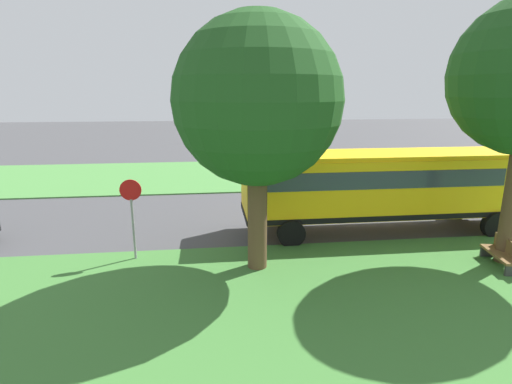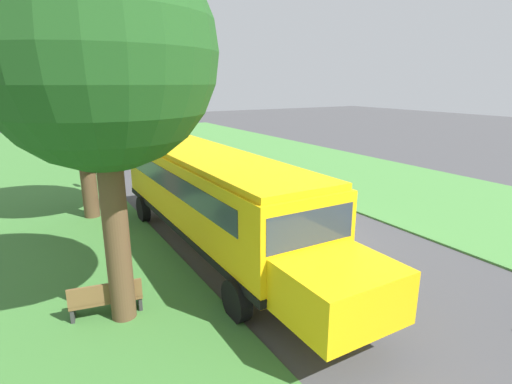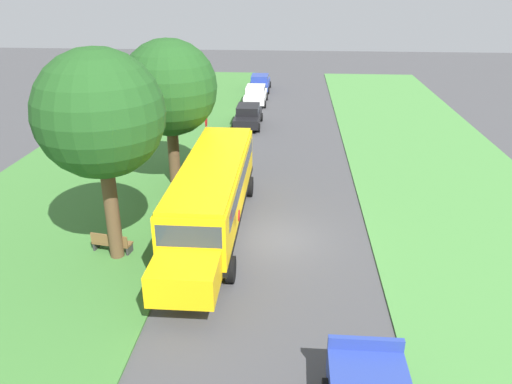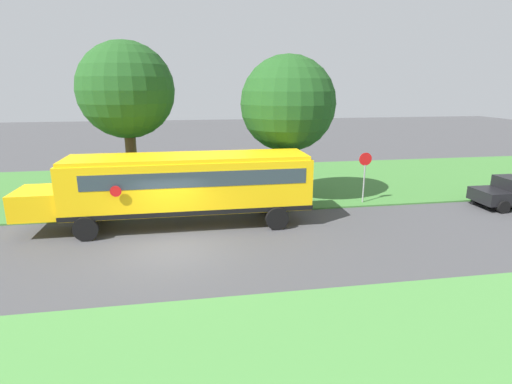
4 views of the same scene
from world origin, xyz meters
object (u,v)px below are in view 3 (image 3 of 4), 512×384
car_blue_furthest (260,82)px  stop_sign (207,132)px  oak_tree_beside_bus (103,112)px  car_white_middle (256,94)px  school_bus (212,191)px  car_black_nearest (248,115)px  oak_tree_roadside_mid (169,88)px  park_bench (112,243)px

car_blue_furthest → stop_sign: bearing=-95.0°
car_blue_furthest → oak_tree_beside_bus: 32.87m
car_white_middle → oak_tree_beside_bus: oak_tree_beside_bus is taller
school_bus → car_black_nearest: 17.00m
car_black_nearest → car_blue_furthest: bearing=90.0°
car_blue_furthest → oak_tree_roadside_mid: size_ratio=0.58×
car_white_middle → oak_tree_roadside_mid: (-2.94, -18.86, 4.28)m
school_bus → car_black_nearest: (-0.03, 16.97, -1.05)m
car_blue_furthest → oak_tree_beside_bus: (-3.34, -32.31, 5.03)m
oak_tree_beside_bus → park_bench: size_ratio=4.93×
car_black_nearest → oak_tree_roadside_mid: bearing=-104.2°
car_black_nearest → oak_tree_roadside_mid: size_ratio=0.58×
oak_tree_roadside_mid → park_bench: bearing=-96.1°
oak_tree_beside_bus → oak_tree_roadside_mid: (0.40, 7.94, -0.75)m
car_black_nearest → park_bench: 19.61m
oak_tree_beside_bus → car_blue_furthest: bearing=84.1°
oak_tree_beside_bus → stop_sign: oak_tree_beside_bus is taller
car_blue_furthest → stop_sign: size_ratio=1.61×
car_white_middle → oak_tree_beside_bus: 27.48m
oak_tree_beside_bus → park_bench: bearing=147.0°
oak_tree_roadside_mid → school_bus: bearing=-61.1°
school_bus → car_blue_furthest: bearing=90.1°
car_blue_furthest → park_bench: 32.26m
school_bus → park_bench: 4.66m
stop_sign → park_bench: 11.82m
car_blue_furthest → oak_tree_roadside_mid: 24.92m
oak_tree_roadside_mid → stop_sign: oak_tree_roadside_mid is taller
car_white_middle → oak_tree_beside_bus: (-3.34, -26.80, 5.03)m
school_bus → park_bench: school_bus is taller
car_black_nearest → stop_sign: (-1.80, -7.66, 0.86)m
oak_tree_beside_bus → stop_sign: (1.54, 11.86, -4.17)m
school_bus → oak_tree_beside_bus: bearing=-142.9°
oak_tree_beside_bus → school_bus: bearing=37.1°
car_black_nearest → car_white_middle: 7.28m
car_black_nearest → school_bus: bearing=-89.9°
car_blue_furthest → car_black_nearest: bearing=-90.0°
car_black_nearest → car_white_middle: bearing=90.0°
car_black_nearest → car_white_middle: size_ratio=1.00×
car_white_middle → oak_tree_roadside_mid: 19.56m
car_white_middle → park_bench: bearing=-98.1°
car_white_middle → car_blue_furthest: (0.00, 5.51, 0.00)m
oak_tree_roadside_mid → park_bench: oak_tree_roadside_mid is taller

